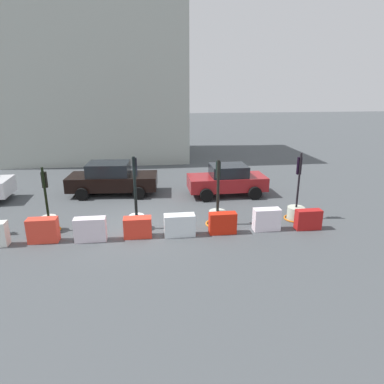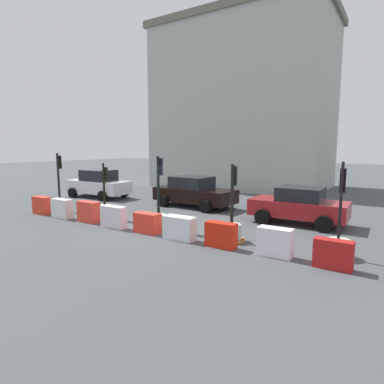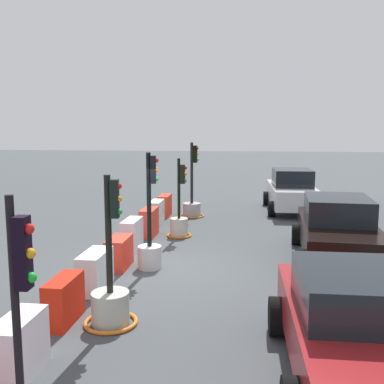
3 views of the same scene
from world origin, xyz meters
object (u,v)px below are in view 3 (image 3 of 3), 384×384
Objects in this scene: construction_barrier_5 at (95,271)px; construction_barrier_4 at (119,253)px; traffic_light_1 at (179,222)px; car_white_van at (292,191)px; car_black_sedan at (337,229)px; construction_barrier_1 at (156,213)px; traffic_light_3 at (111,301)px; construction_barrier_6 at (64,300)px; construction_barrier_2 at (149,222)px; construction_barrier_3 at (132,235)px; car_red_compact at (353,325)px; construction_barrier_7 at (18,348)px; construction_barrier_0 at (165,206)px; traffic_light_0 at (192,205)px; traffic_light_2 at (150,244)px.

construction_barrier_4 is at bearing 177.32° from construction_barrier_5.
car_white_van is (-5.03, 4.03, 0.40)m from traffic_light_1.
traffic_light_1 is 0.55× the size of car_black_sedan.
construction_barrier_1 reaches higher than construction_barrier_4.
construction_barrier_5 is 0.26× the size of car_white_van.
traffic_light_3 reaches higher than construction_barrier_5.
construction_barrier_6 is 12.71m from car_white_van.
construction_barrier_3 is (1.67, -0.13, -0.01)m from construction_barrier_2.
traffic_light_3 is at bearing -1.94° from traffic_light_1.
traffic_light_3 is 6.63m from car_black_sedan.
car_white_van reaches higher than construction_barrier_6.
traffic_light_1 is 5.07m from construction_barrier_5.
construction_barrier_4 is at bearing -0.34° from construction_barrier_2.
car_red_compact is at bearing 26.35° from construction_barrier_1.
construction_barrier_1 reaches higher than construction_barrier_7.
construction_barrier_2 is 8.31m from construction_barrier_7.
car_red_compact is at bearing -1.90° from car_white_van.
construction_barrier_4 is at bearing 0.66° from construction_barrier_0.
car_red_compact is at bearing 24.69° from traffic_light_1.
construction_barrier_4 is 3.19m from construction_barrier_6.
construction_barrier_2 is 4.90m from construction_barrier_5.
traffic_light_0 reaches higher than construction_barrier_6.
construction_barrier_7 is at bearing 0.49° from construction_barrier_0.
car_white_van is (-1.68, 4.04, 0.39)m from traffic_light_0.
traffic_light_1 is at bearing 170.74° from construction_barrier_6.
traffic_light_3 is 2.61× the size of construction_barrier_4.
car_red_compact is at bearing -9.09° from car_black_sedan.
traffic_light_1 is 0.95× the size of traffic_light_3.
traffic_light_2 reaches higher than construction_barrier_1.
traffic_light_3 is 3.26m from construction_barrier_4.
traffic_light_0 is 7.01m from car_black_sedan.
construction_barrier_0 is (-3.22, -1.08, -0.04)m from traffic_light_1.
traffic_light_0 reaches higher than construction_barrier_5.
construction_barrier_0 is at bearing -179.34° from construction_barrier_4.
construction_barrier_1 is 6.61m from construction_barrier_5.
traffic_light_2 is 0.73× the size of car_red_compact.
construction_barrier_3 is (5.07, -1.11, -0.03)m from traffic_light_0.
traffic_light_0 is at bearing 178.12° from traffic_light_2.
construction_barrier_3 is 7.74m from car_red_compact.
traffic_light_3 is 4.93m from construction_barrier_3.
traffic_light_3 is 1.95m from construction_barrier_7.
construction_barrier_6 is 1.77m from construction_barrier_7.
car_white_van reaches higher than construction_barrier_3.
traffic_light_3 is 0.61× the size of car_white_van.
construction_barrier_3 is 0.24× the size of car_black_sedan.
car_black_sedan is 7.03m from car_white_van.
construction_barrier_5 is 11.23m from car_white_van.
car_white_van is at bearing 152.90° from construction_barrier_5.
traffic_light_3 is 2.56× the size of construction_barrier_2.
construction_barrier_2 is 5.87m from car_black_sedan.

